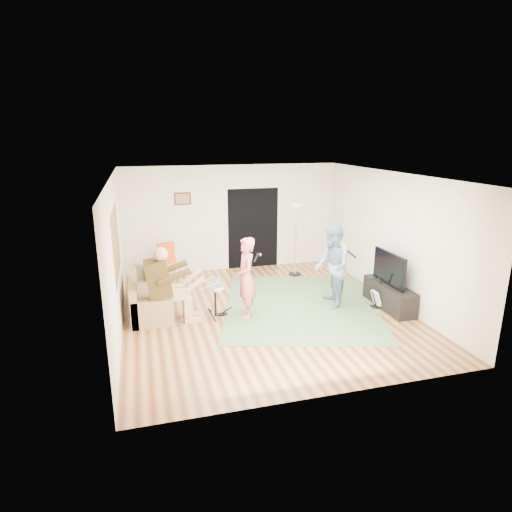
{
  "coord_description": "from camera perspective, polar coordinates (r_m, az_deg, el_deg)",
  "views": [
    {
      "loc": [
        -2.28,
        -7.63,
        3.41
      ],
      "look_at": [
        -0.11,
        0.3,
        1.08
      ],
      "focal_mm": 30.0,
      "sensor_mm": 36.0,
      "label": 1
    }
  ],
  "objects": [
    {
      "name": "floor",
      "position": [
        8.67,
        1.23,
        -7.37
      ],
      "size": [
        6.0,
        6.0,
        0.0
      ],
      "primitive_type": "plane",
      "color": "brown",
      "rests_on": "ground"
    },
    {
      "name": "walls",
      "position": [
        8.23,
        1.28,
        1.3
      ],
      "size": [
        5.5,
        6.0,
        2.7
      ],
      "primitive_type": null,
      "color": "white",
      "rests_on": "floor"
    },
    {
      "name": "ceiling",
      "position": [
        8.0,
        1.34,
        10.71
      ],
      "size": [
        6.0,
        6.0,
        0.0
      ],
      "primitive_type": "plane",
      "rotation": [
        3.14,
        0.0,
        0.0
      ],
      "color": "white",
      "rests_on": "walls"
    },
    {
      "name": "window_blinds",
      "position": [
        8.06,
        -18.19,
        1.67
      ],
      "size": [
        0.0,
        2.05,
        2.05
      ],
      "primitive_type": "plane",
      "rotation": [
        1.57,
        0.0,
        1.57
      ],
      "color": "brown",
      "rests_on": "walls"
    },
    {
      "name": "doorway",
      "position": [
        11.24,
        -0.38,
        3.7
      ],
      "size": [
        2.1,
        0.0,
        2.1
      ],
      "primitive_type": "plane",
      "rotation": [
        1.57,
        0.0,
        0.0
      ],
      "color": "black",
      "rests_on": "walls"
    },
    {
      "name": "picture_frame",
      "position": [
        10.78,
        -9.76,
        7.54
      ],
      "size": [
        0.42,
        0.03,
        0.32
      ],
      "primitive_type": "cube",
      "color": "#3F2314",
      "rests_on": "walls"
    },
    {
      "name": "area_rug",
      "position": [
        8.99,
        5.91,
        -6.51
      ],
      "size": [
        3.94,
        4.33,
        0.02
      ],
      "primitive_type": "cube",
      "rotation": [
        0.0,
        0.0,
        -0.28
      ],
      "color": "#48683F",
      "rests_on": "floor"
    },
    {
      "name": "sofa",
      "position": [
        8.89,
        -14.38,
        -5.53
      ],
      "size": [
        0.77,
        1.86,
        0.75
      ],
      "color": "#97774B",
      "rests_on": "floor"
    },
    {
      "name": "drummer",
      "position": [
        8.18,
        -11.43,
        -4.85
      ],
      "size": [
        0.95,
        0.53,
        1.46
      ],
      "color": "#4C3515",
      "rests_on": "sofa"
    },
    {
      "name": "drum_kit",
      "position": [
        8.36,
        -5.44,
        -6.03
      ],
      "size": [
        0.38,
        0.69,
        0.71
      ],
      "color": "black",
      "rests_on": "floor"
    },
    {
      "name": "singer",
      "position": [
        8.16,
        -1.34,
        -2.94
      ],
      "size": [
        0.41,
        0.6,
        1.58
      ],
      "primitive_type": "imported",
      "rotation": [
        0.0,
        0.0,
        -1.63
      ],
      "color": "#DC5F62",
      "rests_on": "floor"
    },
    {
      "name": "microphone",
      "position": [
        8.09,
        0.02,
        -0.21
      ],
      "size": [
        0.06,
        0.06,
        0.24
      ],
      "primitive_type": null,
      "color": "black",
      "rests_on": "singer"
    },
    {
      "name": "guitarist",
      "position": [
        8.77,
        10.09,
        -1.37
      ],
      "size": [
        0.82,
        0.96,
        1.71
      ],
      "primitive_type": "imported",
      "rotation": [
        0.0,
        0.0,
        -1.8
      ],
      "color": "slate",
      "rests_on": "floor"
    },
    {
      "name": "guitar_held",
      "position": [
        8.77,
        11.37,
        0.66
      ],
      "size": [
        0.21,
        0.61,
        0.26
      ],
      "primitive_type": null,
      "rotation": [
        0.0,
        0.0,
        -0.15
      ],
      "color": "white",
      "rests_on": "guitarist"
    },
    {
      "name": "guitar_spare",
      "position": [
        9.11,
        15.76,
        -5.42
      ],
      "size": [
        0.26,
        0.23,
        0.71
      ],
      "color": "black",
      "rests_on": "floor"
    },
    {
      "name": "torchiere_lamp",
      "position": [
        10.59,
        5.38,
        3.87
      ],
      "size": [
        0.32,
        0.32,
        1.8
      ],
      "color": "black",
      "rests_on": "floor"
    },
    {
      "name": "dining_chair",
      "position": [
        10.28,
        -11.36,
        -1.81
      ],
      "size": [
        0.53,
        0.56,
        0.98
      ],
      "rotation": [
        0.0,
        0.0,
        0.33
      ],
      "color": "tan",
      "rests_on": "floor"
    },
    {
      "name": "tv_cabinet",
      "position": [
        9.18,
        17.3,
        -5.09
      ],
      "size": [
        0.4,
        1.4,
        0.5
      ],
      "primitive_type": "cube",
      "color": "black",
      "rests_on": "floor"
    },
    {
      "name": "television",
      "position": [
        8.96,
        17.35,
        -1.54
      ],
      "size": [
        0.06,
        1.06,
        0.65
      ],
      "primitive_type": "cube",
      "color": "black",
      "rests_on": "tv_cabinet"
    }
  ]
}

